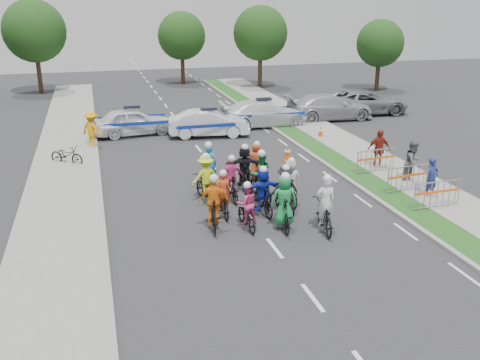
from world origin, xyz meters
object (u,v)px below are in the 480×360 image
object	(u,v)px
rider_1	(284,207)
rider_5	(262,194)
rider_9	(231,183)
rider_10	(206,183)
spectator_0	(432,178)
spectator_1	(413,162)
tree_2	(380,43)
tree_3	(34,31)
cone_1	(321,132)
tree_4	(182,36)
police_car_0	(133,122)
rider_12	(209,174)
barrier_1	(408,179)
tree_1	(260,33)
civilian_sedan	(329,107)
cone_0	(287,154)
marshal_hiviz	(92,130)
barrier_0	(437,196)
rider_3	(214,208)
rider_0	(325,212)
barrier_2	(376,162)
police_car_2	(264,113)
parked_bike	(67,155)
civilian_suv	(365,102)
rider_7	(290,186)
rider_13	(256,165)
police_car_1	(209,123)
rider_11	(244,170)
rider_8	(261,182)
rider_2	(246,211)
rider_4	(284,194)
spectator_2	(379,149)

from	to	relation	value
rider_1	rider_5	size ratio (longest dim) A/B	1.10
rider_9	rider_10	xyz separation A→B (m)	(-0.95, 0.16, 0.04)
spectator_0	spectator_1	distance (m)	1.79
tree_2	tree_3	world-z (taller)	tree_3
cone_1	tree_4	distance (m)	22.40
police_car_0	tree_4	world-z (taller)	tree_4
rider_12	barrier_1	bearing A→B (deg)	172.81
rider_9	tree_1	world-z (taller)	tree_1
civilian_sedan	cone_0	xyz separation A→B (m)	(-5.73, -7.82, -0.47)
spectator_1	marshal_hiviz	world-z (taller)	marshal_hiviz
barrier_0	police_car_0	bearing A→B (deg)	123.82
rider_3	tree_2	size ratio (longest dim) A/B	0.34
rider_0	barrier_2	world-z (taller)	rider_0
police_car_2	parked_bike	distance (m)	12.32
civilian_suv	rider_1	bearing A→B (deg)	148.33
spectator_0	tree_2	size ratio (longest dim) A/B	0.28
rider_7	rider_13	world-z (taller)	rider_7
rider_5	tree_4	distance (m)	31.53
spectator_0	tree_4	world-z (taller)	tree_4
barrier_2	police_car_1	bearing A→B (deg)	123.17
rider_3	rider_11	size ratio (longest dim) A/B	1.02
rider_3	rider_11	bearing A→B (deg)	-111.23
rider_12	tree_3	bearing A→B (deg)	-61.75
rider_0	spectator_0	xyz separation A→B (m)	(5.20, 1.70, 0.16)
rider_3	marshal_hiviz	world-z (taller)	rider_3
spectator_0	tree_4	size ratio (longest dim) A/B	0.26
rider_5	cone_1	world-z (taller)	rider_5
police_car_1	rider_7	bearing A→B (deg)	-168.27
rider_13	civilian_sedan	size ratio (longest dim) A/B	0.32
rider_12	police_car_0	world-z (taller)	rider_12
rider_1	rider_13	size ratio (longest dim) A/B	1.14
rider_1	rider_8	bearing A→B (deg)	-83.08
tree_3	police_car_1	bearing A→B (deg)	-60.14
rider_3	civilian_suv	size ratio (longest dim) A/B	0.34
rider_5	rider_13	world-z (taller)	rider_5
rider_2	tree_4	world-z (taller)	tree_4
civilian_sedan	cone_0	size ratio (longest dim) A/B	7.95
rider_11	spectator_0	world-z (taller)	rider_11
rider_3	police_car_1	xyz separation A→B (m)	(2.57, 12.46, -0.01)
spectator_0	tree_1	distance (m)	27.75
rider_4	rider_13	bearing A→B (deg)	-93.59
rider_13	rider_12	bearing A→B (deg)	20.47
cone_1	rider_7	bearing A→B (deg)	-120.23
rider_9	spectator_2	world-z (taller)	rider_9
tree_4	civilian_sedan	bearing A→B (deg)	-69.79
police_car_0	tree_4	bearing A→B (deg)	-26.48
spectator_1	spectator_2	bearing A→B (deg)	71.21
rider_0	spectator_0	bearing A→B (deg)	-151.09
rider_7	spectator_2	bearing A→B (deg)	-148.76
rider_10	barrier_2	distance (m)	8.01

